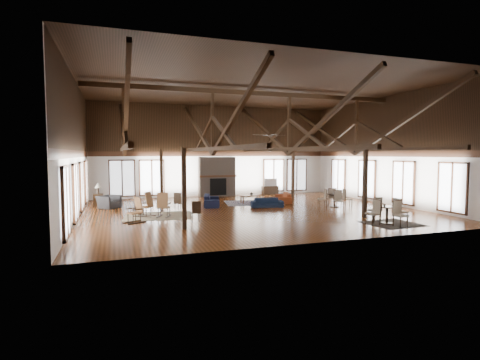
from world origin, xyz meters
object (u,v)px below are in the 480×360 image
object	(u,v)px
tv_console	(270,190)
sofa_orange	(283,197)
armchair	(109,202)
sofa_navy_left	(212,200)
cafe_table_far	(335,198)
coffee_table	(250,196)
cafe_table_near	(387,211)
sofa_navy_front	(267,203)

from	to	relation	value
tv_console	sofa_orange	bearing A→B (deg)	-103.35
sofa_orange	armchair	bearing A→B (deg)	-77.62
sofa_navy_left	cafe_table_far	size ratio (longest dim) A/B	1.11
sofa_navy_left	armchair	distance (m)	5.34
coffee_table	tv_console	distance (m)	5.04
cafe_table_near	sofa_navy_left	bearing A→B (deg)	126.39
sofa_orange	sofa_navy_front	bearing A→B (deg)	-29.50
sofa_orange	cafe_table_near	distance (m)	7.55
cafe_table_far	sofa_navy_left	bearing A→B (deg)	156.94
sofa_navy_left	tv_console	size ratio (longest dim) A/B	1.82
sofa_orange	sofa_navy_left	bearing A→B (deg)	-71.62
armchair	tv_console	xyz separation A→B (m)	(10.62, 3.64, -0.05)
sofa_navy_left	cafe_table_near	distance (m)	9.09
cafe_table_near	cafe_table_far	size ratio (longest dim) A/B	1.03
cafe_table_near	tv_console	size ratio (longest dim) A/B	1.70
sofa_orange	cafe_table_far	bearing A→B (deg)	48.84
sofa_navy_left	cafe_table_far	world-z (taller)	cafe_table_far
sofa_navy_front	coffee_table	distance (m)	1.92
sofa_navy_left	cafe_table_far	xyz separation A→B (m)	(6.04, -2.57, 0.17)
coffee_table	cafe_table_far	bearing A→B (deg)	-60.51
coffee_table	cafe_table_far	size ratio (longest dim) A/B	0.72
armchair	tv_console	distance (m)	11.22
sofa_navy_front	cafe_table_far	world-z (taller)	cafe_table_far
sofa_navy_front	coffee_table	bearing A→B (deg)	108.60
cafe_table_far	tv_console	distance (m)	7.07
sofa_navy_front	cafe_table_far	size ratio (longest dim) A/B	0.90
armchair	sofa_navy_front	bearing A→B (deg)	-65.97
sofa_navy_left	coffee_table	xyz separation A→B (m)	(2.37, 0.39, 0.10)
cafe_table_far	armchair	bearing A→B (deg)	163.28
tv_console	armchair	bearing A→B (deg)	-161.09
armchair	cafe_table_near	world-z (taller)	cafe_table_near
sofa_navy_front	cafe_table_near	xyz separation A→B (m)	(2.78, -5.81, 0.25)
sofa_navy_front	cafe_table_near	size ratio (longest dim) A/B	0.87
sofa_navy_left	cafe_table_near	world-z (taller)	cafe_table_near
sofa_orange	cafe_table_near	size ratio (longest dim) A/B	0.97
coffee_table	armchair	bearing A→B (deg)	155.17
sofa_orange	tv_console	xyz separation A→B (m)	(1.02, 4.32, 0.01)
coffee_table	sofa_navy_left	bearing A→B (deg)	167.79
coffee_table	tv_console	size ratio (longest dim) A/B	1.18
sofa_navy_front	coffee_table	xyz separation A→B (m)	(-0.23, 1.90, 0.15)
sofa_navy_left	sofa_orange	world-z (taller)	sofa_navy_left
sofa_navy_left	sofa_orange	bearing A→B (deg)	-73.60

